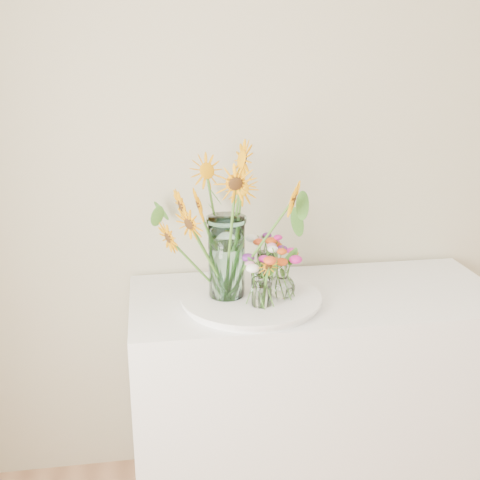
{
  "coord_description": "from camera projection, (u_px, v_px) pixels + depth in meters",
  "views": [
    {
      "loc": [
        -1.02,
        -0.1,
        1.78
      ],
      "look_at": [
        -0.71,
        1.9,
        1.14
      ],
      "focal_mm": 45.0,
      "sensor_mm": 36.0,
      "label": 1
    }
  ],
  "objects": [
    {
      "name": "sunflower_bouquet",
      "position": [
        226.0,
        222.0,
        2.09
      ],
      "size": [
        0.9,
        0.9,
        0.56
      ],
      "primitive_type": null,
      "rotation": [
        0.0,
        0.0,
        -0.09
      ],
      "color": "#F09A05",
      "rests_on": "tray"
    },
    {
      "name": "small_vase_c",
      "position": [
        267.0,
        269.0,
        2.26
      ],
      "size": [
        0.08,
        0.08,
        0.13
      ],
      "primitive_type": "cylinder",
      "rotation": [
        0.0,
        0.0,
        0.08
      ],
      "color": "white",
      "rests_on": "tray"
    },
    {
      "name": "counter",
      "position": [
        313.0,
        398.0,
        2.4
      ],
      "size": [
        1.4,
        0.6,
        0.9
      ],
      "primitive_type": "cube",
      "color": "white",
      "rests_on": "ground_plane"
    },
    {
      "name": "wildflower_posy_b",
      "position": [
        283.0,
        268.0,
        2.14
      ],
      "size": [
        0.2,
        0.2,
        0.22
      ],
      "primitive_type": null,
      "color": "#CD4811",
      "rests_on": "tray"
    },
    {
      "name": "mason_jar",
      "position": [
        227.0,
        257.0,
        2.13
      ],
      "size": [
        0.14,
        0.14,
        0.3
      ],
      "primitive_type": "cylinder",
      "rotation": [
        0.0,
        0.0,
        -0.09
      ],
      "color": "#A9E1D9",
      "rests_on": "tray"
    },
    {
      "name": "tray",
      "position": [
        251.0,
        300.0,
        2.18
      ],
      "size": [
        0.49,
        0.49,
        0.02
      ],
      "primitive_type": "cylinder",
      "color": "white",
      "rests_on": "counter"
    },
    {
      "name": "wildflower_posy_c",
      "position": [
        267.0,
        258.0,
        2.24
      ],
      "size": [
        0.17,
        0.17,
        0.22
      ],
      "primitive_type": null,
      "color": "#CD4811",
      "rests_on": "tray"
    },
    {
      "name": "small_vase_a",
      "position": [
        262.0,
        290.0,
        2.08
      ],
      "size": [
        0.08,
        0.08,
        0.12
      ],
      "primitive_type": "cylinder",
      "rotation": [
        0.0,
        0.0,
        -0.19
      ],
      "color": "white",
      "rests_on": "tray"
    },
    {
      "name": "wildflower_posy_a",
      "position": [
        262.0,
        278.0,
        2.06
      ],
      "size": [
        0.2,
        0.2,
        0.21
      ],
      "primitive_type": null,
      "color": "#CD4811",
      "rests_on": "tray"
    },
    {
      "name": "small_vase_b",
      "position": [
        282.0,
        280.0,
        2.15
      ],
      "size": [
        0.1,
        0.1,
        0.13
      ],
      "primitive_type": null,
      "rotation": [
        0.0,
        0.0,
        -0.05
      ],
      "color": "white",
      "rests_on": "tray"
    }
  ]
}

